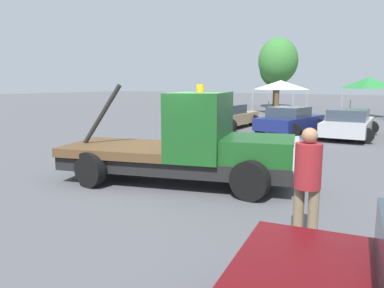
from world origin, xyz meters
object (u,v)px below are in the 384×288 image
Objects in this scene: canopy_tent_green at (369,83)px; traffic_cone at (260,158)px; parked_car_tan at (228,117)px; canopy_tent_white at (281,85)px; tree_left at (276,68)px; parked_car_silver at (348,124)px; parked_car_navy at (290,120)px; tree_center at (278,61)px; person_near_truck at (308,178)px; tow_truck at (190,146)px.

canopy_tent_green is 5.46× the size of traffic_cone.
parked_car_tan is 12.15m from canopy_tent_white.
parked_car_silver is at bearing -59.81° from tree_left.
canopy_tent_white reaches higher than traffic_cone.
parked_car_silver is 1.37× the size of canopy_tent_white.
parked_car_navy reaches higher than traffic_cone.
canopy_tent_white is 7.02m from tree_center.
canopy_tent_green reaches higher than parked_car_navy.
canopy_tent_white reaches higher than person_near_truck.
parked_car_tan is 0.68× the size of tree_center.
parked_car_tan is 0.99× the size of parked_car_silver.
person_near_truck is 26.88m from canopy_tent_white.
tree_center is (-7.86, 18.03, 4.07)m from parked_car_navy.
tree_center reaches higher than tree_left.
tow_truck is at bearing 57.34° from person_near_truck.
canopy_tent_white is at bearing 109.61° from traffic_cone.
tow_truck is 10.98m from parked_car_silver.
parked_car_tan is at bearing 83.47° from parked_car_silver.
parked_car_tan is 21.01m from tree_left.
parked_car_tan is at bearing -75.29° from tree_left.
canopy_tent_white reaches higher than parked_car_silver.
canopy_tent_green is at bearing -3.44° from canopy_tent_white.
tow_truck is 1.02× the size of tree_left.
canopy_tent_white is at bearing 176.56° from canopy_tent_green.
tow_truck is 1.28× the size of parked_car_silver.
canopy_tent_green is at bearing 90.87° from traffic_cone.
tree_left reaches higher than parked_car_tan.
person_near_truck is at bearing -150.18° from parked_car_tan.
tree_center is (-2.68, 6.05, 2.35)m from canopy_tent_white.
parked_car_tan is 1.61× the size of canopy_tent_green.
parked_car_tan and parked_car_navy have the same top height.
tree_left is (-3.74, 8.11, 1.72)m from canopy_tent_white.
tree_left is at bearing 111.12° from traffic_cone.
tree_left is at bearing 117.08° from tree_center.
parked_car_navy is (-4.90, 12.91, -0.42)m from person_near_truck.
tree_center is (-4.21, 17.99, 4.07)m from parked_car_tan.
traffic_cone is at bearing -89.13° from canopy_tent_green.
parked_car_navy is 0.93× the size of parked_car_silver.
person_near_truck is at bearing -67.95° from canopy_tent_white.
canopy_tent_white is at bearing 29.51° from parked_car_navy.
parked_car_tan reaches higher than traffic_cone.
parked_car_tan is at bearing 28.99° from person_near_truck.
tree_center is (-10.71, 18.16, 4.07)m from parked_car_silver.
parked_car_tan is at bearing -114.95° from canopy_tent_green.
tree_center reaches higher than parked_car_tan.
tree_left is (-10.27, 31.09, 3.12)m from tow_truck.
tow_truck is 0.89× the size of tree_center.
canopy_tent_green is at bearing 0.59° from parked_car_silver.
person_near_truck is at bearing -58.44° from traffic_cone.
tree_left reaches higher than parked_car_silver.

